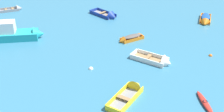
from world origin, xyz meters
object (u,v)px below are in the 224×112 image
at_px(rowboat_grey_foreground_center, 14,9).
at_px(motor_launch_turquoise_distant_center, 16,33).
at_px(kayak_red_cluster_outer, 205,103).
at_px(rowboat_orange_back_row_right, 129,39).
at_px(rowboat_yellow_near_left, 132,91).
at_px(rowboat_orange_outer_right, 205,20).
at_px(rowboat_deep_blue_far_back, 109,16).
at_px(mooring_buoy_trailing, 91,69).
at_px(mooring_buoy_between_boats_left, 210,56).
at_px(rowboat_white_center, 159,61).

bearing_deg(rowboat_grey_foreground_center, motor_launch_turquoise_distant_center, -58.57).
bearing_deg(kayak_red_cluster_outer, rowboat_orange_back_row_right, 129.12).
height_order(motor_launch_turquoise_distant_center, rowboat_yellow_near_left, motor_launch_turquoise_distant_center).
xyz_separation_m(kayak_red_cluster_outer, rowboat_grey_foreground_center, (-27.22, 16.73, 0.03)).
height_order(rowboat_orange_outer_right, rowboat_orange_back_row_right, rowboat_orange_outer_right).
distance_m(rowboat_yellow_near_left, rowboat_deep_blue_far_back, 18.40).
xyz_separation_m(mooring_buoy_trailing, mooring_buoy_between_boats_left, (11.74, 5.68, 0.00)).
distance_m(rowboat_grey_foreground_center, rowboat_deep_blue_far_back, 14.64).
bearing_deg(kayak_red_cluster_outer, motor_launch_turquoise_distant_center, 160.55).
height_order(rowboat_orange_back_row_right, mooring_buoy_between_boats_left, rowboat_orange_back_row_right).
distance_m(kayak_red_cluster_outer, rowboat_orange_back_row_right, 13.35).
relative_size(rowboat_deep_blue_far_back, mooring_buoy_trailing, 10.28).
bearing_deg(rowboat_yellow_near_left, mooring_buoy_trailing, 146.87).
xyz_separation_m(rowboat_orange_outer_right, mooring_buoy_trailing, (-11.50, -15.59, -0.32)).
bearing_deg(mooring_buoy_between_boats_left, rowboat_white_center, -151.10).
xyz_separation_m(motor_launch_turquoise_distant_center, mooring_buoy_between_boats_left, (22.56, 1.14, -0.74)).
relative_size(rowboat_grey_foreground_center, rowboat_white_center, 0.84).
distance_m(motor_launch_turquoise_distant_center, rowboat_grey_foreground_center, 10.66).
relative_size(rowboat_grey_foreground_center, rowboat_deep_blue_far_back, 0.82).
relative_size(rowboat_white_center, mooring_buoy_between_boats_left, 11.41).
xyz_separation_m(rowboat_grey_foreground_center, rowboat_white_center, (22.89, -10.82, 0.05)).
bearing_deg(mooring_buoy_trailing, rowboat_orange_outer_right, 53.59).
xyz_separation_m(rowboat_yellow_near_left, rowboat_orange_back_row_right, (-2.26, 10.31, 0.06)).
height_order(kayak_red_cluster_outer, mooring_buoy_between_boats_left, kayak_red_cluster_outer).
distance_m(kayak_red_cluster_outer, mooring_buoy_between_boats_left, 8.84).
height_order(rowboat_orange_back_row_right, mooring_buoy_trailing, rowboat_orange_back_row_right).
bearing_deg(rowboat_grey_foreground_center, rowboat_yellow_near_left, -38.38).
bearing_deg(mooring_buoy_trailing, rowboat_deep_blue_far_back, 97.01).
height_order(rowboat_orange_outer_right, rowboat_deep_blue_far_back, rowboat_deep_blue_far_back).
distance_m(rowboat_deep_blue_far_back, mooring_buoy_trailing, 14.29).
bearing_deg(rowboat_grey_foreground_center, rowboat_orange_outer_right, 4.05).
distance_m(motor_launch_turquoise_distant_center, mooring_buoy_between_boats_left, 22.60).
xyz_separation_m(rowboat_yellow_near_left, rowboat_grey_foreground_center, (-21.05, 16.68, -0.05)).
xyz_separation_m(motor_launch_turquoise_distant_center, rowboat_orange_back_row_right, (13.24, 2.71, -0.45)).
bearing_deg(rowboat_orange_back_row_right, rowboat_grey_foreground_center, 161.28).
xyz_separation_m(rowboat_orange_outer_right, rowboat_deep_blue_far_back, (-13.24, -1.41, -0.11)).
bearing_deg(rowboat_orange_back_row_right, mooring_buoy_between_boats_left, -9.56).
relative_size(rowboat_orange_outer_right, rowboat_white_center, 0.88).
relative_size(rowboat_yellow_near_left, rowboat_white_center, 1.03).
bearing_deg(rowboat_orange_back_row_right, kayak_red_cluster_outer, -50.88).
height_order(rowboat_orange_outer_right, rowboat_white_center, rowboat_white_center).
distance_m(rowboat_grey_foreground_center, mooring_buoy_trailing, 21.29).
distance_m(rowboat_yellow_near_left, rowboat_white_center, 6.14).
relative_size(kayak_red_cluster_outer, mooring_buoy_trailing, 7.02).
height_order(motor_launch_turquoise_distant_center, rowboat_white_center, motor_launch_turquoise_distant_center).
distance_m(rowboat_orange_outer_right, rowboat_yellow_near_left, 19.85).
bearing_deg(rowboat_white_center, kayak_red_cluster_outer, -53.79).
xyz_separation_m(rowboat_orange_outer_right, rowboat_grey_foreground_center, (-27.87, -1.97, -0.14)).
height_order(rowboat_white_center, mooring_buoy_trailing, rowboat_white_center).
height_order(rowboat_deep_blue_far_back, rowboat_white_center, rowboat_white_center).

